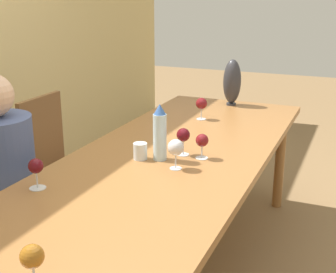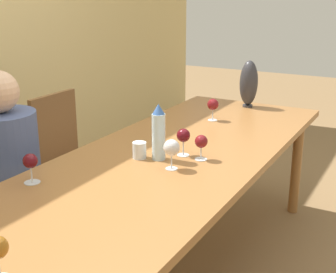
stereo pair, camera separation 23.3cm
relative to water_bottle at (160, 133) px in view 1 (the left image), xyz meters
name	(u,v)px [view 1 (the left image)]	position (x,y,z in m)	size (l,w,h in m)	color
dining_table	(167,168)	(0.06, -0.01, -0.20)	(2.64, 0.94, 0.75)	#936033
water_bottle	(160,133)	(0.00, 0.00, 0.00)	(0.07, 0.07, 0.28)	silver
water_tumbler	(140,151)	(-0.03, 0.09, -0.10)	(0.07, 0.07, 0.08)	silver
vase	(232,82)	(1.24, -0.01, 0.03)	(0.13, 0.13, 0.33)	#2D2D33
wine_glass_0	(183,136)	(0.11, -0.08, -0.03)	(0.07, 0.07, 0.14)	silver
wine_glass_1	(201,104)	(0.79, 0.06, -0.04)	(0.07, 0.07, 0.14)	silver
wine_glass_2	(32,258)	(-1.09, -0.10, -0.04)	(0.07, 0.07, 0.14)	silver
wine_glass_3	(202,141)	(0.10, -0.18, -0.05)	(0.06, 0.06, 0.13)	silver
wine_glass_4	(176,148)	(-0.08, -0.12, -0.03)	(0.08, 0.08, 0.14)	silver
wine_glass_5	(36,167)	(-0.52, 0.33, -0.04)	(0.07, 0.07, 0.13)	silver
chair_far	(61,165)	(0.28, 0.80, -0.39)	(0.44, 0.44, 0.93)	brown
person_near	(4,182)	(-0.31, 0.72, -0.26)	(0.35, 0.35, 1.18)	#2D2D38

